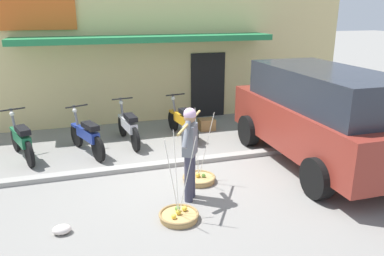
{
  "coord_description": "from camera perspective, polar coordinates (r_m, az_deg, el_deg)",
  "views": [
    {
      "loc": [
        -1.95,
        -6.75,
        3.28
      ],
      "look_at": [
        0.31,
        0.6,
        0.85
      ],
      "focal_mm": 35.34,
      "sensor_mm": 36.0,
      "label": 1
    }
  ],
  "objects": [
    {
      "name": "ground_plane",
      "position": [
        7.76,
        -0.87,
        -7.48
      ],
      "size": [
        90.0,
        90.0,
        0.0
      ],
      "primitive_type": "plane",
      "color": "gray"
    },
    {
      "name": "sidewalk_curb",
      "position": [
        8.35,
        -2.22,
        -5.23
      ],
      "size": [
        20.0,
        0.24,
        0.1
      ],
      "primitive_type": "cube",
      "color": "gray",
      "rests_on": "ground"
    },
    {
      "name": "fruit_vendor",
      "position": [
        6.55,
        -0.32,
        -3.05
      ],
      "size": [
        0.79,
        1.27,
        1.7
      ],
      "color": "#38384C",
      "rests_on": "ground"
    },
    {
      "name": "fruit_basket_left_side",
      "position": [
        7.56,
        1.08,
        -7.58
      ],
      "size": [
        0.66,
        0.66,
        1.45
      ],
      "color": "tan",
      "rests_on": "ground"
    },
    {
      "name": "fruit_basket_right_side",
      "position": [
        6.31,
        -2.0,
        -13.02
      ],
      "size": [
        0.66,
        0.66,
        1.45
      ],
      "color": "tan",
      "rests_on": "ground"
    },
    {
      "name": "motorcycle_nearest_shop",
      "position": [
        9.35,
        -24.34,
        -1.68
      ],
      "size": [
        0.75,
        1.74,
        1.09
      ],
      "color": "black",
      "rests_on": "ground"
    },
    {
      "name": "motorcycle_second_in_row",
      "position": [
        9.15,
        -15.57,
        -1.14
      ],
      "size": [
        0.78,
        1.73,
        1.09
      ],
      "color": "black",
      "rests_on": "ground"
    },
    {
      "name": "motorcycle_third_in_row",
      "position": [
        9.64,
        -9.57,
        0.23
      ],
      "size": [
        0.54,
        1.82,
        1.09
      ],
      "color": "black",
      "rests_on": "ground"
    },
    {
      "name": "motorcycle_end_of_row",
      "position": [
        9.97,
        -1.41,
        1.05
      ],
      "size": [
        0.54,
        1.81,
        1.09
      ],
      "color": "black",
      "rests_on": "ground"
    },
    {
      "name": "parked_truck",
      "position": [
        8.57,
        18.76,
        2.05
      ],
      "size": [
        2.19,
        4.82,
        2.1
      ],
      "color": "maroon",
      "rests_on": "ground"
    },
    {
      "name": "storefront_building",
      "position": [
        13.71,
        -9.04,
        12.38
      ],
      "size": [
        13.0,
        6.0,
        4.2
      ],
      "color": "#DBC684",
      "rests_on": "ground"
    },
    {
      "name": "plastic_litter_bag",
      "position": [
        6.28,
        -19.04,
        -14.27
      ],
      "size": [
        0.28,
        0.22,
        0.14
      ],
      "primitive_type": "ellipsoid",
      "color": "silver",
      "rests_on": "ground"
    },
    {
      "name": "wooden_crate",
      "position": [
        10.7,
        2.21,
        0.55
      ],
      "size": [
        0.44,
        0.36,
        0.32
      ],
      "primitive_type": "cube",
      "color": "olive",
      "rests_on": "ground"
    }
  ]
}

